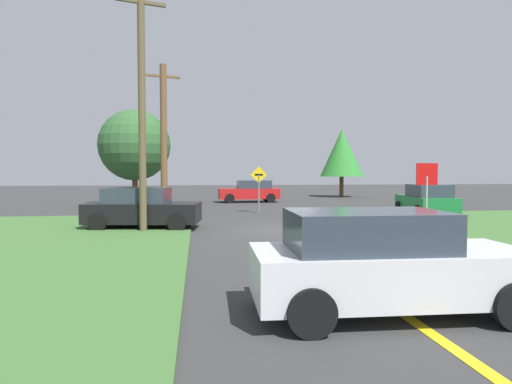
% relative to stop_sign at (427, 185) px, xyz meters
% --- Properties ---
extents(ground_plane, '(120.00, 120.00, 0.00)m').
position_rel_stop_sign_xyz_m(ground_plane, '(-4.69, 2.29, -1.79)').
color(ground_plane, '#343434').
extents(lane_stripe_center, '(0.20, 14.00, 0.01)m').
position_rel_stop_sign_xyz_m(lane_stripe_center, '(-4.69, -5.71, -1.78)').
color(lane_stripe_center, yellow).
rests_on(lane_stripe_center, ground).
extents(stop_sign, '(0.76, 0.08, 2.53)m').
position_rel_stop_sign_xyz_m(stop_sign, '(0.00, 0.00, 0.00)').
color(stop_sign, '#9EA0A8').
rests_on(stop_sign, ground).
extents(parked_car_near_building, '(4.55, 2.54, 1.62)m').
position_rel_stop_sign_xyz_m(parked_car_near_building, '(-10.03, 3.33, -0.98)').
color(parked_car_near_building, black).
rests_on(parked_car_near_building, ground).
extents(car_behind_on_main_road, '(4.33, 2.07, 1.62)m').
position_rel_stop_sign_xyz_m(car_behind_on_main_road, '(-4.98, -7.80, -0.98)').
color(car_behind_on_main_road, silver).
rests_on(car_behind_on_main_road, ground).
extents(car_on_crossroad, '(2.45, 4.39, 1.62)m').
position_rel_stop_sign_xyz_m(car_on_crossroad, '(3.47, 6.32, -0.98)').
color(car_on_crossroad, '#196B33').
rests_on(car_on_crossroad, ground).
extents(car_approaching_junction, '(4.49, 2.06, 1.62)m').
position_rel_stop_sign_xyz_m(car_approaching_junction, '(-3.99, 18.20, -0.98)').
color(car_approaching_junction, red).
rests_on(car_approaching_junction, ground).
extents(utility_pole_near, '(1.76, 0.62, 9.05)m').
position_rel_stop_sign_xyz_m(utility_pole_near, '(-9.85, 2.18, 2.89)').
color(utility_pole_near, brown).
rests_on(utility_pole_near, ground).
extents(utility_pole_mid, '(1.76, 0.61, 7.93)m').
position_rel_stop_sign_xyz_m(utility_pole_mid, '(-9.64, 9.69, 2.27)').
color(utility_pole_mid, brown).
rests_on(utility_pole_mid, ground).
extents(direction_sign, '(0.91, 0.08, 2.54)m').
position_rel_stop_sign_xyz_m(direction_sign, '(-4.56, 9.37, -0.21)').
color(direction_sign, slate).
rests_on(direction_sign, ground).
extents(oak_tree_left, '(4.76, 4.76, 6.42)m').
position_rel_stop_sign_xyz_m(oak_tree_left, '(-12.04, 16.09, 2.25)').
color(oak_tree_left, brown).
rests_on(oak_tree_left, ground).
extents(pine_tree_center, '(3.86, 3.86, 6.09)m').
position_rel_stop_sign_xyz_m(pine_tree_center, '(5.00, 23.95, 2.17)').
color(pine_tree_center, brown).
rests_on(pine_tree_center, ground).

